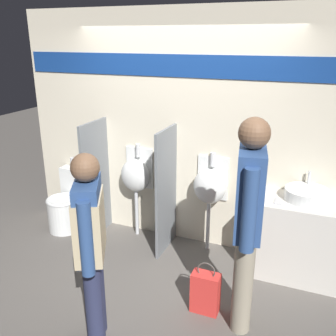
# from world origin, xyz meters

# --- Properties ---
(ground_plane) EXTENTS (16.00, 16.00, 0.00)m
(ground_plane) POSITION_xyz_m (0.00, 0.00, 0.00)
(ground_plane) COLOR #5B5651
(display_wall) EXTENTS (4.06, 0.07, 2.70)m
(display_wall) POSITION_xyz_m (0.00, 0.60, 1.36)
(display_wall) COLOR beige
(display_wall) RESTS_ON ground_plane
(sink_counter) EXTENTS (1.02, 0.53, 0.84)m
(sink_counter) POSITION_xyz_m (1.47, 0.31, 0.42)
(sink_counter) COLOR silver
(sink_counter) RESTS_ON ground_plane
(sink_basin) EXTENTS (0.43, 0.43, 0.26)m
(sink_basin) POSITION_xyz_m (1.42, 0.36, 0.90)
(sink_basin) COLOR silver
(sink_basin) RESTS_ON sink_counter
(cell_phone) EXTENTS (0.07, 0.14, 0.01)m
(cell_phone) POSITION_xyz_m (1.16, 0.20, 0.84)
(cell_phone) COLOR #B7B7BC
(cell_phone) RESTS_ON sink_counter
(divider_near_counter) EXTENTS (0.03, 0.57, 1.45)m
(divider_near_counter) POSITION_xyz_m (-1.00, 0.28, 0.73)
(divider_near_counter) COLOR slate
(divider_near_counter) RESTS_ON ground_plane
(divider_mid) EXTENTS (0.03, 0.57, 1.45)m
(divider_mid) POSITION_xyz_m (-0.07, 0.28, 0.73)
(divider_mid) COLOR slate
(divider_mid) RESTS_ON ground_plane
(urinal_near_counter) EXTENTS (0.37, 0.26, 1.17)m
(urinal_near_counter) POSITION_xyz_m (-0.53, 0.45, 0.79)
(urinal_near_counter) COLOR silver
(urinal_near_counter) RESTS_ON ground_plane
(urinal_far) EXTENTS (0.37, 0.26, 1.17)m
(urinal_far) POSITION_xyz_m (0.40, 0.45, 0.79)
(urinal_far) COLOR silver
(urinal_far) RESTS_ON ground_plane
(toilet) EXTENTS (0.42, 0.58, 0.91)m
(toilet) POSITION_xyz_m (-1.46, 0.25, 0.31)
(toilet) COLOR silver
(toilet) RESTS_ON ground_plane
(person_in_vest) EXTENTS (0.38, 0.51, 1.61)m
(person_in_vest) POSITION_xyz_m (-0.07, -1.24, 0.93)
(person_in_vest) COLOR #282D4C
(person_in_vest) RESTS_ON ground_plane
(person_with_lanyard) EXTENTS (0.28, 0.63, 1.83)m
(person_with_lanyard) POSITION_xyz_m (1.01, -0.62, 1.01)
(person_with_lanyard) COLOR gray
(person_with_lanyard) RESTS_ON ground_plane
(shopping_bag) EXTENTS (0.25, 0.14, 0.51)m
(shopping_bag) POSITION_xyz_m (0.68, -0.60, 0.20)
(shopping_bag) COLOR red
(shopping_bag) RESTS_ON ground_plane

